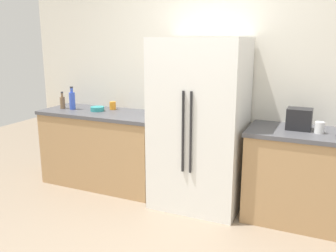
{
  "coord_description": "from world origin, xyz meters",
  "views": [
    {
      "loc": [
        1.14,
        -2.19,
        1.77
      ],
      "look_at": [
        -0.03,
        0.41,
        1.07
      ],
      "focal_mm": 39.2,
      "sensor_mm": 36.0,
      "label": 1
    }
  ],
  "objects": [
    {
      "name": "counter_right",
      "position": [
        1.11,
        1.37,
        0.46
      ],
      "size": [
        1.39,
        0.63,
        0.91
      ],
      "color": "tan",
      "rests_on": "ground_plane"
    },
    {
      "name": "bowl_a",
      "position": [
        -1.39,
        1.38,
        0.93
      ],
      "size": [
        0.16,
        0.16,
        0.05
      ],
      "primitive_type": "cylinder",
      "color": "teal",
      "rests_on": "counter_left"
    },
    {
      "name": "bottle_a",
      "position": [
        -1.73,
        1.34,
        1.02
      ],
      "size": [
        0.07,
        0.07,
        0.28
      ],
      "color": "blue",
      "rests_on": "counter_left"
    },
    {
      "name": "toaster",
      "position": [
        0.88,
        1.41,
        1.01
      ],
      "size": [
        0.23,
        0.18,
        0.2
      ],
      "primitive_type": "cube",
      "color": "black",
      "rests_on": "counter_right"
    },
    {
      "name": "cup_d",
      "position": [
        -1.28,
        1.53,
        0.96
      ],
      "size": [
        0.08,
        0.08,
        0.1
      ],
      "primitive_type": "cylinder",
      "color": "orange",
      "rests_on": "counter_left"
    },
    {
      "name": "bottle_b",
      "position": [
        -1.87,
        1.33,
        0.99
      ],
      "size": [
        0.06,
        0.06,
        0.21
      ],
      "color": "brown",
      "rests_on": "counter_left"
    },
    {
      "name": "cup_c",
      "position": [
        1.07,
        1.34,
        0.96
      ],
      "size": [
        0.09,
        0.09,
        0.11
      ],
      "primitive_type": "cylinder",
      "color": "white",
      "rests_on": "counter_right"
    },
    {
      "name": "kitchen_back_panel",
      "position": [
        0.0,
        1.73,
        1.44
      ],
      "size": [
        4.91,
        0.1,
        2.88
      ],
      "primitive_type": "cube",
      "color": "silver",
      "rests_on": "ground_plane"
    },
    {
      "name": "counter_left",
      "position": [
        -1.33,
        1.37,
        0.46
      ],
      "size": [
        1.48,
        0.63,
        0.91
      ],
      "color": "tan",
      "rests_on": "ground_plane"
    },
    {
      "name": "refrigerator",
      "position": [
        -0.08,
        1.32,
        0.88
      ],
      "size": [
        0.92,
        0.72,
        1.77
      ],
      "color": "white",
      "rests_on": "ground_plane"
    }
  ]
}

